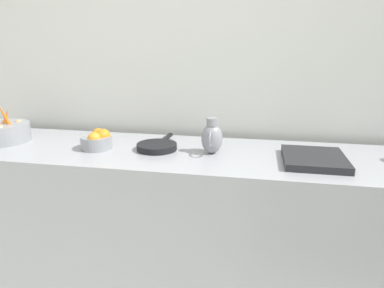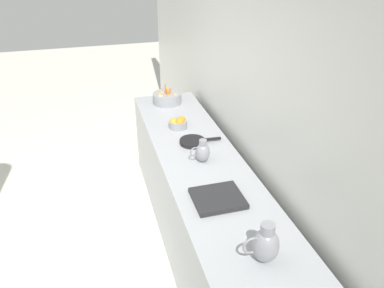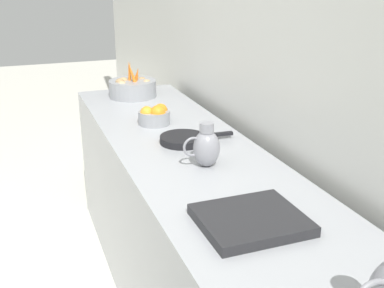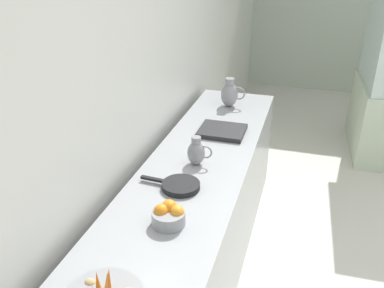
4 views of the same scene
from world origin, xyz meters
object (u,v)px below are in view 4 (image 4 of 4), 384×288
at_px(metal_pitcher_tall, 230,94).
at_px(skillet_on_counter, 180,185).
at_px(orange_bowl, 169,215).
at_px(metal_pitcher_short, 196,152).

xyz_separation_m(metal_pitcher_tall, skillet_on_counter, (0.01, -1.42, -0.10)).
relative_size(orange_bowl, metal_pitcher_short, 0.90).
relative_size(metal_pitcher_tall, metal_pitcher_short, 1.31).
bearing_deg(metal_pitcher_short, skillet_on_counter, -91.91).
distance_m(orange_bowl, skillet_on_counter, 0.34).
bearing_deg(skillet_on_counter, orange_bowl, -81.60).
height_order(orange_bowl, metal_pitcher_tall, metal_pitcher_tall).
bearing_deg(metal_pitcher_short, orange_bowl, -86.54).
xyz_separation_m(orange_bowl, metal_pitcher_short, (-0.04, 0.64, 0.04)).
xyz_separation_m(metal_pitcher_tall, metal_pitcher_short, (0.02, -1.11, -0.03)).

